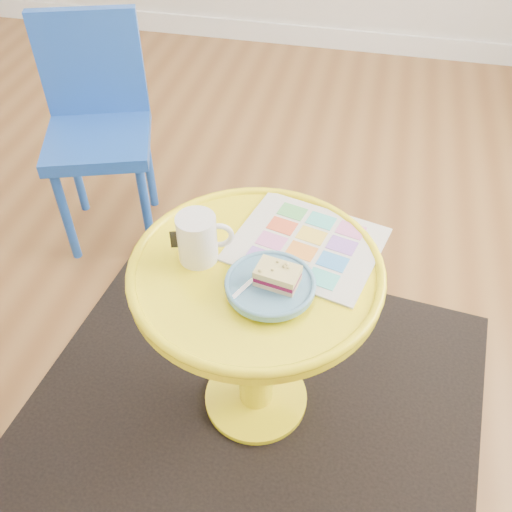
% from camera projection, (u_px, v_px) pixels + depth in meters
% --- Properties ---
extents(floor, '(4.00, 4.00, 0.00)m').
position_uv_depth(floor, '(130.00, 257.00, 2.17)').
color(floor, brown).
rests_on(floor, ground).
extents(room_walls, '(4.00, 4.00, 4.00)m').
position_uv_depth(room_walls, '(21.00, 90.00, 2.98)').
color(room_walls, silver).
rests_on(room_walls, ground).
extents(rug, '(1.41, 1.23, 0.01)m').
position_uv_depth(rug, '(256.00, 399.00, 1.72)').
color(rug, black).
rests_on(rug, ground).
extents(side_table, '(0.60, 0.60, 0.57)m').
position_uv_depth(side_table, '(256.00, 313.00, 1.44)').
color(side_table, yellow).
rests_on(side_table, ground).
extents(chair, '(0.45, 0.45, 0.81)m').
position_uv_depth(chair, '(97.00, 118.00, 2.01)').
color(chair, '#1A48AC').
rests_on(chair, ground).
extents(newspaper, '(0.40, 0.36, 0.01)m').
position_uv_depth(newspaper, '(307.00, 244.00, 1.38)').
color(newspaper, silver).
rests_on(newspaper, side_table).
extents(mug, '(0.13, 0.09, 0.12)m').
position_uv_depth(mug, '(198.00, 237.00, 1.31)').
color(mug, white).
rests_on(mug, side_table).
extents(plate, '(0.20, 0.20, 0.02)m').
position_uv_depth(plate, '(270.00, 285.00, 1.26)').
color(plate, '#5288AE').
rests_on(plate, newspaper).
extents(cake_slice, '(0.10, 0.08, 0.04)m').
position_uv_depth(cake_slice, '(278.00, 276.00, 1.24)').
color(cake_slice, '#D3BC8C').
rests_on(cake_slice, plate).
extents(fork, '(0.08, 0.14, 0.00)m').
position_uv_depth(fork, '(255.00, 278.00, 1.26)').
color(fork, silver).
rests_on(fork, plate).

